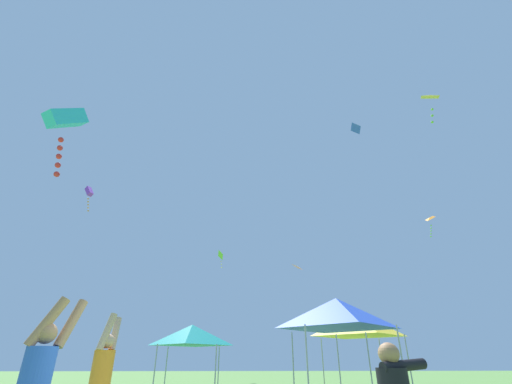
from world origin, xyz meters
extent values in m
cylinder|color=blue|center=(-1.88, 0.09, 1.22)|extent=(0.36, 0.36, 0.69)
sphere|color=#9E704C|center=(-1.88, 0.09, 1.72)|extent=(0.26, 0.26, 0.26)
cylinder|color=#9E704C|center=(-1.88, 0.04, 1.86)|extent=(0.42, 0.32, 0.64)
cylinder|color=#9E704C|center=(-1.71, 0.33, 1.87)|extent=(0.27, 0.40, 0.65)
cylinder|color=orange|center=(-1.89, 2.38, 1.24)|extent=(0.37, 0.37, 0.70)
sphere|color=tan|center=(-1.89, 2.38, 1.74)|extent=(0.26, 0.26, 0.26)
cylinder|color=tan|center=(-1.89, 2.30, 1.91)|extent=(0.28, 0.34, 0.67)
cylinder|color=tan|center=(-1.86, 2.69, 1.89)|extent=(0.20, 0.42, 0.66)
sphere|color=#9E704C|center=(2.16, -0.88, 1.47)|extent=(0.22, 0.22, 0.22)
cylinder|color=black|center=(2.30, -0.87, 1.36)|extent=(0.57, 0.30, 0.14)
cylinder|color=black|center=(2.38, -0.53, 1.29)|extent=(0.31, 0.57, 0.21)
cylinder|color=#9E9EA3|center=(4.73, 10.83, 1.23)|extent=(0.05, 0.05, 2.46)
cylinder|color=#9E9EA3|center=(7.68, 10.83, 1.23)|extent=(0.05, 0.05, 2.46)
cylinder|color=#9E9EA3|center=(4.73, 13.78, 1.23)|extent=(0.05, 0.05, 2.46)
cylinder|color=#9E9EA3|center=(7.68, 13.78, 1.23)|extent=(0.05, 0.05, 2.46)
pyramid|color=yellow|center=(6.21, 12.30, 2.98)|extent=(3.28, 3.28, 1.05)
cylinder|color=#9E9EA3|center=(-2.80, 11.22, 1.03)|extent=(0.05, 0.05, 2.06)
cylinder|color=#9E9EA3|center=(-0.32, 11.22, 1.03)|extent=(0.05, 0.05, 2.06)
cylinder|color=#9E9EA3|center=(-2.80, 13.70, 1.03)|extent=(0.05, 0.05, 2.06)
cylinder|color=#9E9EA3|center=(-0.32, 13.70, 1.03)|extent=(0.05, 0.05, 2.06)
pyramid|color=teal|center=(-1.56, 12.46, 2.50)|extent=(2.75, 2.75, 0.88)
cylinder|color=#9E9EA3|center=(2.69, 6.77, 1.23)|extent=(0.05, 0.05, 2.46)
cylinder|color=#9E9EA3|center=(5.64, 6.77, 1.23)|extent=(0.05, 0.05, 2.46)
cylinder|color=#9E9EA3|center=(2.69, 9.73, 1.23)|extent=(0.05, 0.05, 2.46)
cylinder|color=#9E9EA3|center=(5.64, 9.73, 1.23)|extent=(0.05, 0.05, 2.46)
pyramid|color=blue|center=(4.16, 8.25, 2.98)|extent=(3.28, 3.28, 1.05)
pyramid|color=orange|center=(15.45, 19.75, 11.54)|extent=(1.00, 0.96, 0.57)
sphere|color=#75D138|center=(15.44, 19.81, 10.94)|extent=(0.11, 0.11, 0.11)
sphere|color=#75D138|center=(15.41, 19.85, 10.72)|extent=(0.11, 0.11, 0.11)
sphere|color=#75D138|center=(15.38, 19.90, 10.51)|extent=(0.11, 0.11, 0.11)
sphere|color=#75D138|center=(15.35, 19.94, 10.30)|extent=(0.11, 0.11, 0.11)
sphere|color=#75D138|center=(15.32, 19.98, 10.09)|extent=(0.11, 0.11, 0.11)
cube|color=#2DB7CC|center=(-5.73, 5.39, 9.20)|extent=(1.20, 1.49, 1.26)
sphere|color=red|center=(-5.65, 5.34, 8.23)|extent=(0.18, 0.18, 0.18)
sphere|color=red|center=(-5.57, 5.30, 7.87)|extent=(0.18, 0.18, 0.18)
sphere|color=red|center=(-5.49, 5.25, 7.51)|extent=(0.18, 0.18, 0.18)
sphere|color=red|center=(-5.42, 5.20, 7.15)|extent=(0.18, 0.18, 0.18)
sphere|color=red|center=(-5.34, 5.15, 6.78)|extent=(0.18, 0.18, 0.18)
pyramid|color=pink|center=(4.14, 16.08, 6.63)|extent=(0.65, 0.54, 0.35)
pyramid|color=blue|center=(9.87, 17.85, 18.58)|extent=(1.06, 1.06, 0.48)
pyramid|color=yellow|center=(12.07, 11.05, 16.04)|extent=(1.04, 1.22, 0.80)
sphere|color=#75D138|center=(11.94, 11.07, 15.00)|extent=(0.15, 0.15, 0.15)
sphere|color=#75D138|center=(11.82, 11.05, 14.51)|extent=(0.15, 0.15, 0.15)
sphere|color=#75D138|center=(11.69, 11.02, 14.01)|extent=(0.15, 0.15, 0.15)
cube|color=purple|center=(-13.64, 24.87, 15.71)|extent=(1.04, 0.86, 1.08)
sphere|color=orange|center=(-13.60, 24.93, 14.97)|extent=(0.14, 0.14, 0.14)
sphere|color=orange|center=(-13.56, 24.98, 14.69)|extent=(0.14, 0.14, 0.14)
sphere|color=orange|center=(-13.52, 25.04, 14.42)|extent=(0.14, 0.14, 0.14)
sphere|color=orange|center=(-13.49, 25.10, 14.14)|extent=(0.14, 0.14, 0.14)
sphere|color=orange|center=(-13.45, 25.16, 13.86)|extent=(0.14, 0.14, 0.14)
pyramid|color=#75D138|center=(-1.28, 28.95, 10.92)|extent=(0.70, 0.71, 0.72)
sphere|color=yellow|center=(-1.26, 28.87, 10.27)|extent=(0.09, 0.09, 0.09)
sphere|color=yellow|center=(-1.20, 28.81, 9.96)|extent=(0.09, 0.09, 0.09)
sphere|color=yellow|center=(-1.15, 28.75, 9.64)|extent=(0.09, 0.09, 0.09)
camera|label=1|loc=(0.57, -4.81, 1.39)|focal=24.25mm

